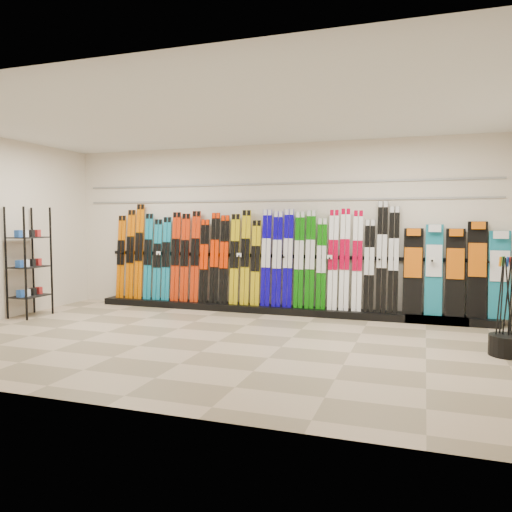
% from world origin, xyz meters
% --- Properties ---
extents(floor, '(8.00, 8.00, 0.00)m').
position_xyz_m(floor, '(0.00, 0.00, 0.00)').
color(floor, '#86775C').
rests_on(floor, ground).
extents(back_wall, '(8.00, 0.00, 8.00)m').
position_xyz_m(back_wall, '(0.00, 2.50, 1.50)').
color(back_wall, beige).
rests_on(back_wall, floor).
extents(ceiling, '(8.00, 8.00, 0.00)m').
position_xyz_m(ceiling, '(0.00, 0.00, 3.00)').
color(ceiling, silver).
rests_on(ceiling, back_wall).
extents(ski_rack_base, '(8.00, 0.40, 0.12)m').
position_xyz_m(ski_rack_base, '(0.22, 2.28, 0.06)').
color(ski_rack_base, black).
rests_on(ski_rack_base, floor).
extents(skis, '(5.37, 0.19, 1.84)m').
position_xyz_m(skis, '(-0.44, 2.31, 0.95)').
color(skis, '#D25F00').
rests_on(skis, ski_rack_base).
extents(snowboards, '(1.59, 0.23, 1.50)m').
position_xyz_m(snowboards, '(3.10, 2.35, 0.83)').
color(snowboards, black).
rests_on(snowboards, ski_rack_base).
extents(accessory_rack, '(0.40, 0.60, 1.87)m').
position_xyz_m(accessory_rack, '(-3.75, 0.63, 0.93)').
color(accessory_rack, black).
rests_on(accessory_rack, floor).
extents(pole_bin, '(0.43, 0.43, 0.25)m').
position_xyz_m(pole_bin, '(3.60, 0.47, 0.12)').
color(pole_bin, black).
rests_on(pole_bin, floor).
extents(ski_poles, '(0.34, 0.29, 1.18)m').
position_xyz_m(ski_poles, '(3.62, 0.52, 0.61)').
color(ski_poles, black).
rests_on(ski_poles, pole_bin).
extents(slatwall_rail_0, '(7.60, 0.02, 0.03)m').
position_xyz_m(slatwall_rail_0, '(0.00, 2.48, 2.00)').
color(slatwall_rail_0, gray).
rests_on(slatwall_rail_0, back_wall).
extents(slatwall_rail_1, '(7.60, 0.02, 0.03)m').
position_xyz_m(slatwall_rail_1, '(0.00, 2.48, 2.30)').
color(slatwall_rail_1, gray).
rests_on(slatwall_rail_1, back_wall).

